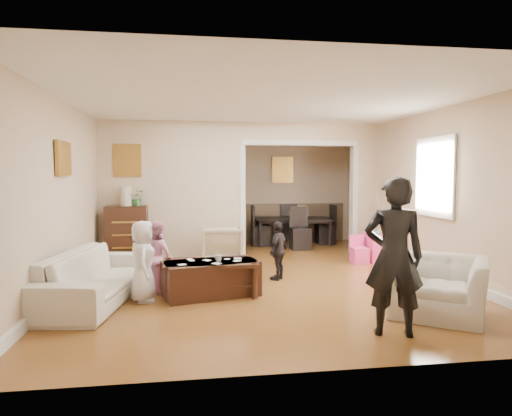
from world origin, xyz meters
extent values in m
plane|color=#985D27|center=(0.00, 0.00, 0.00)|extent=(7.00, 7.00, 0.00)
cube|color=#C8B292|center=(-1.38, 1.80, 1.30)|extent=(2.75, 0.18, 2.60)
cube|color=#C8B292|center=(2.48, 1.80, 1.30)|extent=(0.55, 0.18, 2.60)
cube|color=#C8B292|center=(1.10, 1.80, 2.42)|extent=(2.22, 0.18, 0.35)
cube|color=white|center=(2.73, -0.40, 1.55)|extent=(0.03, 0.95, 1.10)
cube|color=brown|center=(-2.20, 1.70, 1.85)|extent=(0.45, 0.03, 0.55)
cube|color=brown|center=(-2.71, -0.60, 1.80)|extent=(0.03, 0.55, 0.40)
cube|color=brown|center=(1.10, 3.44, 1.70)|extent=(0.45, 0.03, 0.55)
imported|color=beige|center=(-2.23, -1.14, 0.31)|extent=(1.19, 2.26, 0.63)
imported|color=tan|center=(-0.48, 1.13, 0.33)|extent=(0.75, 0.77, 0.67)
imported|color=beige|center=(1.70, -2.29, 0.33)|extent=(1.35, 1.32, 0.66)
cube|color=black|center=(-2.21, 1.51, 0.51)|extent=(0.74, 0.41, 1.01)
cylinder|color=beige|center=(-2.21, 1.51, 1.19)|extent=(0.22, 0.22, 0.36)
imported|color=#356F31|center=(-2.01, 1.51, 1.16)|extent=(0.26, 0.23, 0.29)
cube|color=#3B1C13|center=(-0.79, -1.09, 0.23)|extent=(1.32, 0.89, 0.45)
imported|color=beige|center=(-0.69, -1.14, 0.50)|extent=(0.12, 0.12, 0.09)
cube|color=#FF438D|center=(2.40, 0.79, 0.25)|extent=(0.54, 0.54, 0.51)
cube|color=yellow|center=(2.52, 0.89, 0.66)|extent=(0.20, 0.07, 0.30)
cylinder|color=#29CDCC|center=(2.30, 0.74, 0.55)|extent=(0.08, 0.08, 0.08)
cube|color=red|center=(2.28, 0.91, 0.53)|extent=(0.10, 0.08, 0.05)
imported|color=silver|center=(2.45, 0.67, 0.53)|extent=(0.20, 0.20, 0.05)
imported|color=black|center=(1.25, 2.94, 0.30)|extent=(1.80, 1.12, 0.60)
imported|color=black|center=(0.93, -2.80, 0.78)|extent=(0.65, 0.52, 1.57)
imported|color=silver|center=(-1.64, -1.24, 0.51)|extent=(0.36, 0.52, 1.02)
imported|color=pink|center=(-1.49, -0.79, 0.49)|extent=(0.57, 0.60, 0.97)
imported|color=black|center=(0.26, -0.34, 0.44)|extent=(0.47, 0.55, 0.88)
cube|color=white|center=(-0.56, -0.98, 0.46)|extent=(0.10, 0.10, 0.00)
cube|color=white|center=(-0.42, -0.95, 0.46)|extent=(0.10, 0.08, 0.00)
cube|color=white|center=(-0.83, -1.02, 0.46)|extent=(0.13, 0.13, 0.00)
cube|color=white|center=(-1.06, -0.91, 0.46)|extent=(0.07, 0.09, 0.00)
cube|color=white|center=(-1.03, -1.00, 0.46)|extent=(0.09, 0.10, 0.00)
cube|color=white|center=(-0.44, -1.13, 0.46)|extent=(0.12, 0.12, 0.00)
cube|color=white|center=(-0.72, -1.26, 0.46)|extent=(0.14, 0.14, 0.00)
cube|color=white|center=(-1.15, -1.26, 0.46)|extent=(0.12, 0.11, 0.00)
camera|label=1|loc=(-1.03, -6.88, 1.59)|focal=31.33mm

